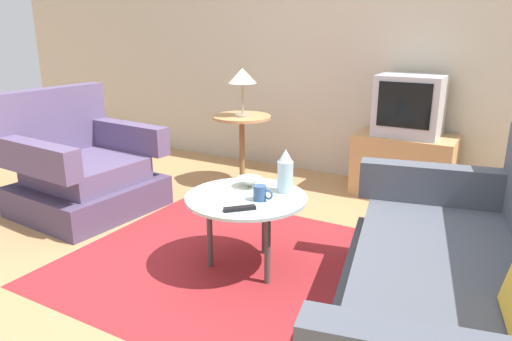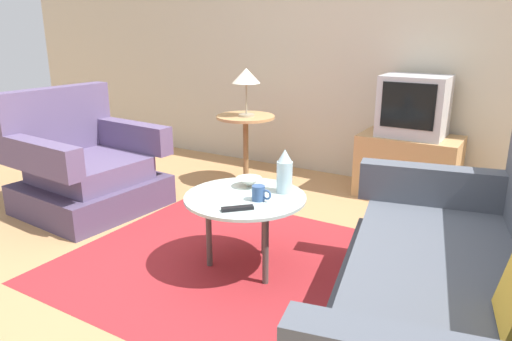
% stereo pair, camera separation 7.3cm
% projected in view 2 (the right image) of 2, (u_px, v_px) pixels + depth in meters
% --- Properties ---
extents(ground_plane, '(16.00, 16.00, 0.00)m').
position_uv_depth(ground_plane, '(215.00, 274.00, 2.88)').
color(ground_plane, '#AD7F51').
extents(back_wall, '(9.00, 0.12, 2.70)m').
position_uv_depth(back_wall, '(360.00, 35.00, 4.39)').
color(back_wall, '#BCB29E').
rests_on(back_wall, ground).
extents(area_rug, '(2.22, 1.82, 0.00)m').
position_uv_depth(area_rug, '(246.00, 267.00, 2.96)').
color(area_rug, maroon).
rests_on(area_rug, ground).
extents(armchair, '(0.97, 1.04, 0.96)m').
position_uv_depth(armchair, '(85.00, 170.00, 3.86)').
color(armchair, '#4B3E5C').
rests_on(armchair, ground).
extents(couch, '(1.30, 2.01, 0.92)m').
position_uv_depth(couch, '(456.00, 300.00, 2.07)').
color(couch, '#3E424B').
rests_on(couch, ground).
extents(coffee_table, '(0.73, 0.73, 0.47)m').
position_uv_depth(coffee_table, '(245.00, 203.00, 2.84)').
color(coffee_table, '#B2C6C1').
rests_on(coffee_table, ground).
extents(side_table, '(0.53, 0.53, 0.65)m').
position_uv_depth(side_table, '(246.00, 135.00, 4.39)').
color(side_table, tan).
rests_on(side_table, ground).
extents(tv_stand, '(0.82, 0.51, 0.54)m').
position_uv_depth(tv_stand, '(408.00, 166.00, 4.12)').
color(tv_stand, tan).
rests_on(tv_stand, ground).
extents(television, '(0.53, 0.43, 0.51)m').
position_uv_depth(television, '(414.00, 106.00, 3.97)').
color(television, '#B7B7BC').
rests_on(television, tv_stand).
extents(table_lamp, '(0.25, 0.25, 0.43)m').
position_uv_depth(table_lamp, '(246.00, 78.00, 4.21)').
color(table_lamp, '#9E937A').
rests_on(table_lamp, side_table).
extents(vase, '(0.10, 0.10, 0.27)m').
position_uv_depth(vase, '(285.00, 172.00, 2.85)').
color(vase, silver).
rests_on(vase, coffee_table).
extents(mug, '(0.12, 0.08, 0.09)m').
position_uv_depth(mug, '(259.00, 193.00, 2.74)').
color(mug, '#335184').
rests_on(mug, coffee_table).
extents(bowl, '(0.16, 0.16, 0.06)m').
position_uv_depth(bowl, '(249.00, 182.00, 2.98)').
color(bowl, silver).
rests_on(bowl, coffee_table).
extents(tv_remote_dark, '(0.15, 0.16, 0.02)m').
position_uv_depth(tv_remote_dark, '(238.00, 208.00, 2.61)').
color(tv_remote_dark, black).
rests_on(tv_remote_dark, coffee_table).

